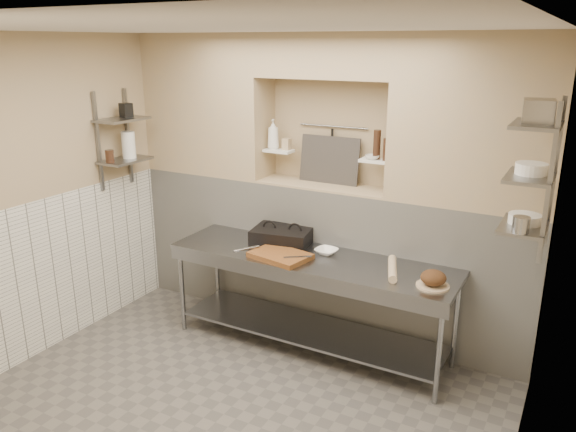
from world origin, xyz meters
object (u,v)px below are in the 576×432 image
Objects in this scene: cutting_board at (280,255)px; jug_left at (129,145)px; prep_table at (310,284)px; bowl_alcove at (372,157)px; mixing_bowl at (326,251)px; bread_loaf at (433,278)px; panini_press at (282,236)px; bottle_soap at (273,134)px; rolling_pin at (392,269)px.

jug_left is (-1.75, 0.06, 0.82)m from cutting_board.
bowl_alcove reaches higher than prep_table.
bowl_alcove is (0.33, 0.55, 1.09)m from prep_table.
bread_loaf is (1.02, -0.24, 0.05)m from mixing_bowl.
jug_left reaches higher than prep_table.
mixing_bowl is at bearing -16.10° from panini_press.
panini_press is at bearing 168.92° from bread_loaf.
mixing_bowl is 1.05m from bread_loaf.
prep_table is 0.33m from mixing_bowl.
panini_press is at bearing 9.77° from jug_left.
panini_press is 2.05× the size of bottle_soap.
jug_left is at bearing -153.63° from bottle_soap.
bread_loaf is 2.11m from bottle_soap.
bottle_soap is at bearing 140.91° from prep_table.
jug_left is at bearing -173.90° from mixing_bowl.
panini_press is 1.15m from rolling_pin.
bottle_soap is at bearing 179.46° from bowl_alcove.
prep_table is 20.40× the size of bowl_alcove.
bowl_alcove is (-0.78, 0.65, 0.76)m from bread_loaf.
jug_left reaches higher than rolling_pin.
rolling_pin is 3.60× the size of bowl_alcove.
bread_loaf reaches higher than mixing_bowl.
panini_press reaches higher than rolling_pin.
bread_loaf is at bearing -39.83° from bowl_alcove.
panini_press is 0.49m from mixing_bowl.
mixing_bowl is 0.68× the size of bottle_soap.
bowl_alcove is at bearing 15.18° from jug_left.
cutting_board is 1.09× the size of rolling_pin.
rolling_pin is 0.38m from bread_loaf.
cutting_board is at bearing -129.07° from bowl_alcove.
bread_loaf is at bearing -21.06° from panini_press.
bread_loaf is at bearing 1.72° from cutting_board.
panini_press is 1.00m from bottle_soap.
jug_left reaches higher than bread_loaf.
panini_press reaches higher than bread_loaf.
panini_press is at bearing -50.49° from bottle_soap.
jug_left is at bearing -177.86° from prep_table.
cutting_board is at bearing -138.09° from mixing_bowl.
prep_table is 1.51m from bottle_soap.
cutting_board is 1.34m from bread_loaf.
jug_left is (-3.09, 0.02, 0.77)m from bread_loaf.
cutting_board is 0.42m from mixing_bowl.
prep_table is 13.27× the size of mixing_bowl.
bottle_soap reaches higher than rolling_pin.
rolling_pin is at bearing -18.98° from panini_press.
jug_left reaches higher than mixing_bowl.
jug_left is (-2.72, -0.09, 0.81)m from rolling_pin.
rolling_pin is at bearing 1.42° from prep_table.
bottle_soap reaches higher than panini_press.
prep_table is 8.96× the size of bottle_soap.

